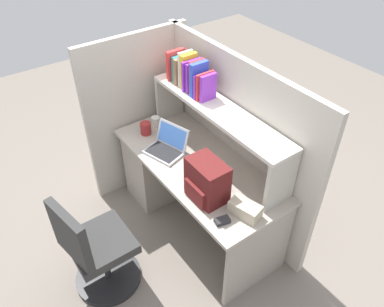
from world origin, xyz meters
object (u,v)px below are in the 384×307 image
object	(u,v)px
office_chair	(96,252)
computer_mouse	(222,221)
backpack	(207,181)
paper_cup	(156,121)
snack_canister	(146,128)
laptop	(167,146)
tissue_box	(245,209)

from	to	relation	value
office_chair	computer_mouse	bearing A→B (deg)	-135.93
backpack	office_chair	xyz separation A→B (m)	(-0.27, -0.81, -0.49)
paper_cup	office_chair	xyz separation A→B (m)	(0.72, -0.99, -0.38)
paper_cup	snack_canister	world-z (taller)	snack_canister
backpack	paper_cup	size ratio (longest dim) A/B	3.68
snack_canister	office_chair	size ratio (longest dim) A/B	0.12
office_chair	laptop	bearing A→B (deg)	-78.79
backpack	snack_canister	distance (m)	0.94
laptop	snack_canister	xyz separation A→B (m)	(-0.32, -0.02, 0.00)
backpack	paper_cup	bearing A→B (deg)	169.85
laptop	tissue_box	world-z (taller)	laptop
office_chair	paper_cup	bearing A→B (deg)	-64.15
laptop	backpack	world-z (taller)	backpack
backpack	snack_canister	size ratio (longest dim) A/B	2.83
laptop	snack_canister	bearing A→B (deg)	-176.65
backpack	computer_mouse	bearing A→B (deg)	-13.10
laptop	paper_cup	bearing A→B (deg)	162.27
computer_mouse	tissue_box	distance (m)	0.18
computer_mouse	office_chair	bearing A→B (deg)	-112.70
backpack	office_chair	bearing A→B (deg)	-108.56
laptop	paper_cup	distance (m)	0.40
snack_canister	tissue_box	bearing A→B (deg)	3.44
backpack	laptop	bearing A→B (deg)	174.76
laptop	tissue_box	size ratio (longest dim) A/B	1.70
snack_canister	paper_cup	bearing A→B (deg)	113.53
laptop	snack_canister	distance (m)	0.32
computer_mouse	snack_canister	bearing A→B (deg)	-171.85
snack_canister	office_chair	distance (m)	1.14
laptop	tissue_box	xyz separation A→B (m)	(0.91, 0.06, -0.00)
laptop	backpack	size ratio (longest dim) A/B	1.19
computer_mouse	tissue_box	world-z (taller)	tissue_box
laptop	computer_mouse	size ratio (longest dim) A/B	3.59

